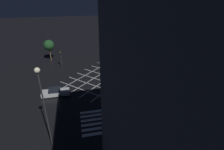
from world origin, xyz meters
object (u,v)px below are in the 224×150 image
(traffic_light_ne_cross, at_px, (140,50))
(traffic_light_se_main, at_px, (180,84))
(traffic_light_nw_cross, at_px, (61,55))
(traffic_light_se_cross, at_px, (180,85))
(street_lamp_east, at_px, (42,95))
(traffic_light_sw_main, at_px, (61,101))
(waiting_car, at_px, (56,92))
(traffic_light_ne_main, at_px, (143,52))
(street_lamp_west, at_px, (116,33))
(street_tree_near, at_px, (49,45))

(traffic_light_ne_cross, xyz_separation_m, traffic_light_se_main, (-0.69, -18.99, 0.63))
(traffic_light_nw_cross, height_order, traffic_light_se_cross, traffic_light_nw_cross)
(street_lamp_east, bearing_deg, traffic_light_sw_main, 80.55)
(waiting_car, bearing_deg, traffic_light_se_main, -18.16)
(traffic_light_sw_main, relative_size, traffic_light_se_main, 0.77)
(traffic_light_sw_main, height_order, traffic_light_ne_main, traffic_light_sw_main)
(traffic_light_se_cross, distance_m, traffic_light_ne_main, 17.69)
(traffic_light_sw_main, height_order, street_lamp_west, street_lamp_west)
(traffic_light_sw_main, distance_m, traffic_light_ne_main, 26.13)
(traffic_light_sw_main, xyz_separation_m, traffic_light_ne_main, (18.85, 18.10, -0.12))
(traffic_light_se_main, height_order, street_lamp_west, street_lamp_west)
(traffic_light_nw_cross, xyz_separation_m, traffic_light_se_main, (18.37, -18.23, 0.36))
(traffic_light_ne_cross, height_order, traffic_light_ne_main, traffic_light_ne_cross)
(street_lamp_west, bearing_deg, traffic_light_ne_cross, -30.80)
(street_lamp_west, distance_m, waiting_car, 22.20)
(traffic_light_se_main, xyz_separation_m, street_tree_near, (-21.30, 23.65, 0.61))
(traffic_light_se_cross, distance_m, traffic_light_sw_main, 18.21)
(street_lamp_east, bearing_deg, waiting_car, 92.18)
(traffic_light_ne_cross, distance_m, traffic_light_sw_main, 26.05)
(traffic_light_se_main, distance_m, street_tree_near, 31.84)
(traffic_light_ne_main, bearing_deg, traffic_light_ne_cross, -38.10)
(street_lamp_east, height_order, street_lamp_west, street_lamp_east)
(traffic_light_se_main, height_order, street_tree_near, street_tree_near)
(waiting_car, bearing_deg, street_lamp_west, 48.54)
(waiting_car, bearing_deg, traffic_light_se_cross, -15.27)
(traffic_light_ne_cross, height_order, traffic_light_sw_main, traffic_light_ne_cross)
(traffic_light_se_cross, height_order, street_tree_near, street_tree_near)
(street_tree_near, bearing_deg, traffic_light_ne_main, -12.75)
(traffic_light_sw_main, relative_size, waiting_car, 0.76)
(traffic_light_se_main, bearing_deg, traffic_light_se_cross, -124.18)
(traffic_light_nw_cross, relative_size, street_lamp_west, 0.44)
(traffic_light_nw_cross, relative_size, traffic_light_sw_main, 1.19)
(traffic_light_se_cross, bearing_deg, waiting_car, 74.73)
(traffic_light_se_main, bearing_deg, traffic_light_sw_main, -1.47)
(waiting_car, bearing_deg, traffic_light_sw_main, -77.01)
(traffic_light_se_cross, xyz_separation_m, waiting_car, (-19.54, 5.33, -2.01))
(traffic_light_nw_cross, height_order, street_lamp_west, street_lamp_west)
(traffic_light_sw_main, distance_m, waiting_car, 6.20)
(traffic_light_ne_cross, height_order, traffic_light_se_cross, traffic_light_ne_cross)
(traffic_light_ne_cross, height_order, street_lamp_west, street_lamp_west)
(traffic_light_sw_main, distance_m, street_tree_near, 23.54)
(traffic_light_ne_main, relative_size, street_lamp_east, 0.34)
(traffic_light_se_main, xyz_separation_m, street_lamp_east, (-18.51, -4.98, 3.64))
(traffic_light_ne_main, bearing_deg, traffic_light_se_cross, 87.93)
(traffic_light_nw_cross, distance_m, traffic_light_sw_main, 17.80)
(traffic_light_se_cross, bearing_deg, traffic_light_se_main, 145.82)
(traffic_light_ne_main, distance_m, street_tree_near, 23.16)
(street_tree_near, height_order, waiting_car, street_tree_near)
(street_lamp_west, bearing_deg, traffic_light_sw_main, -120.50)
(street_lamp_east, height_order, waiting_car, street_lamp_east)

